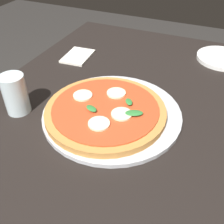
{
  "coord_description": "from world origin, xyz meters",
  "views": [
    {
      "loc": [
        -0.49,
        -0.19,
        1.24
      ],
      "look_at": [
        0.03,
        0.04,
        0.79
      ],
      "focal_mm": 42.73,
      "sensor_mm": 36.0,
      "label": 1
    }
  ],
  "objects": [
    {
      "name": "pizza",
      "position": [
        0.01,
        0.05,
        0.8
      ],
      "size": [
        0.32,
        0.32,
        0.03
      ],
      "color": "#C6843F",
      "rests_on": "serving_tray"
    },
    {
      "name": "serving_tray",
      "position": [
        0.03,
        0.04,
        0.78
      ],
      "size": [
        0.38,
        0.38,
        0.01
      ],
      "primitive_type": "cylinder",
      "color": "silver",
      "rests_on": "dining_table"
    },
    {
      "name": "napkin",
      "position": [
        0.29,
        0.3,
        0.78
      ],
      "size": [
        0.14,
        0.1,
        0.01
      ],
      "primitive_type": "cube",
      "rotation": [
        0.0,
        0.0,
        0.07
      ],
      "color": "white",
      "rests_on": "dining_table"
    },
    {
      "name": "glass_cup",
      "position": [
        -0.06,
        0.28,
        0.83
      ],
      "size": [
        0.07,
        0.07,
        0.11
      ],
      "primitive_type": "cylinder",
      "color": "silver",
      "rests_on": "dining_table"
    },
    {
      "name": "plate_white",
      "position": [
        0.49,
        -0.2,
        0.78
      ],
      "size": [
        0.18,
        0.18,
        0.01
      ],
      "primitive_type": "cylinder",
      "color": "white",
      "rests_on": "dining_table"
    },
    {
      "name": "dining_table",
      "position": [
        0.0,
        0.0,
        0.66
      ],
      "size": [
        1.29,
        0.88,
        0.78
      ],
      "color": "black",
      "rests_on": "ground_plane"
    }
  ]
}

